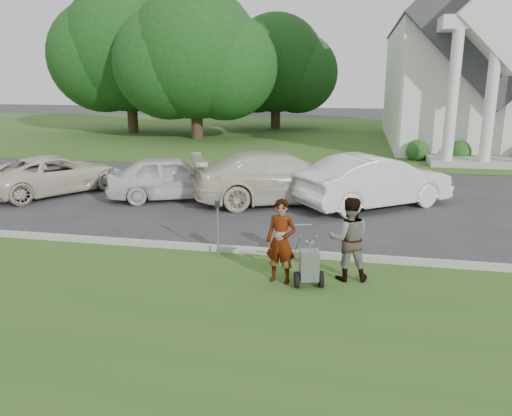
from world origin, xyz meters
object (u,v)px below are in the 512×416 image
(car_c, at_px, (281,177))
(car_d, at_px, (375,181))
(tree_far, at_px, (129,53))
(parking_meter_near, at_px, (218,221))
(person_left, at_px, (281,242))
(car_b, at_px, (173,177))
(tree_back, at_px, (276,68))
(church, at_px, (472,44))
(car_a, at_px, (56,174))
(person_right, at_px, (349,240))
(striping_cart, at_px, (309,266))
(tree_left, at_px, (195,60))

(car_c, bearing_deg, car_d, -114.55)
(tree_far, relative_size, parking_meter_near, 8.59)
(person_left, relative_size, car_b, 0.39)
(tree_back, xyz_separation_m, person_left, (5.18, -30.94, -3.88))
(church, height_order, car_c, church)
(car_a, bearing_deg, car_c, -146.85)
(car_c, xyz_separation_m, car_d, (3.00, -0.06, -0.00))
(person_right, relative_size, car_c, 0.30)
(tree_far, xyz_separation_m, striping_cart, (15.76, -26.08, -5.25))
(tree_far, xyz_separation_m, car_b, (10.55, -19.59, -4.96))
(tree_left, distance_m, striping_cart, 25.49)
(tree_far, height_order, person_right, tree_far)
(church, bearing_deg, person_right, -105.42)
(tree_far, bearing_deg, car_d, -48.48)
(striping_cart, distance_m, car_a, 11.59)
(car_c, bearing_deg, car_a, 68.30)
(car_d, bearing_deg, car_b, 54.44)
(tree_far, xyz_separation_m, person_left, (15.19, -25.94, -4.85))
(person_left, height_order, person_right, person_right)
(church, relative_size, tree_back, 2.51)
(car_a, bearing_deg, person_left, 176.12)
(car_a, xyz_separation_m, car_b, (4.37, -0.04, 0.07))
(person_right, bearing_deg, tree_far, -66.47)
(tree_left, distance_m, person_right, 25.22)
(tree_left, relative_size, car_b, 2.45)
(tree_left, xyz_separation_m, car_b, (4.55, -16.59, -4.37))
(person_right, bearing_deg, tree_back, -87.33)
(car_d, bearing_deg, person_right, 136.36)
(church, bearing_deg, car_b, -125.12)
(parking_meter_near, relative_size, car_b, 0.31)
(tree_far, bearing_deg, tree_left, -26.56)
(person_left, bearing_deg, car_a, 155.52)
(tree_far, bearing_deg, church, -4.66)
(tree_far, height_order, car_a, tree_far)
(tree_far, height_order, car_c, tree_far)
(parking_meter_near, bearing_deg, person_left, -35.56)
(person_right, bearing_deg, parking_meter_near, -23.78)
(church, bearing_deg, tree_left, -176.21)
(striping_cart, relative_size, person_left, 0.69)
(tree_left, relative_size, parking_meter_near, 7.84)
(tree_far, distance_m, person_right, 30.78)
(tree_left, xyz_separation_m, person_left, (9.18, -22.94, -4.27))
(church, relative_size, striping_cart, 20.63)
(person_right, distance_m, car_c, 6.64)
(tree_back, distance_m, person_right, 31.46)
(tree_far, distance_m, car_b, 22.80)
(tree_back, height_order, parking_meter_near, tree_back)
(tree_back, relative_size, car_a, 2.00)
(person_right, height_order, car_a, person_right)
(tree_left, bearing_deg, car_a, -89.38)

